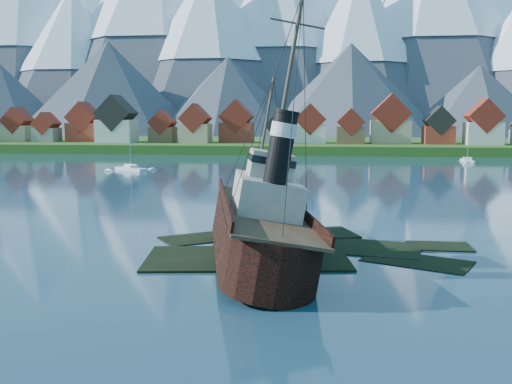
# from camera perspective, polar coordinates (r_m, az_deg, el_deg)

# --- Properties ---
(ground) EXTENTS (1400.00, 1400.00, 0.00)m
(ground) POSITION_cam_1_polar(r_m,az_deg,el_deg) (52.99, 2.64, -6.29)
(ground) COLOR #1D3C51
(ground) RESTS_ON ground
(shoal) EXTENTS (31.71, 21.24, 1.14)m
(shoal) POSITION_cam_1_polar(r_m,az_deg,el_deg) (55.06, 4.67, -6.14)
(shoal) COLOR black
(shoal) RESTS_ON ground
(shore_bank) EXTENTS (600.00, 80.00, 3.20)m
(shore_bank) POSITION_cam_1_polar(r_m,az_deg,el_deg) (221.68, 6.08, 4.32)
(shore_bank) COLOR #1C4413
(shore_bank) RESTS_ON ground
(seawall) EXTENTS (600.00, 2.50, 2.00)m
(seawall) POSITION_cam_1_polar(r_m,az_deg,el_deg) (183.76, 5.86, 3.65)
(seawall) COLOR #3F3D38
(seawall) RESTS_ON ground
(town) EXTENTS (250.96, 16.69, 17.30)m
(town) POSITION_cam_1_polar(r_m,az_deg,el_deg) (206.84, -3.25, 6.61)
(town) COLOR maroon
(town) RESTS_ON ground
(mountains) EXTENTS (965.00, 340.00, 205.00)m
(mountains) POSITION_cam_1_polar(r_m,az_deg,el_deg) (538.03, 6.77, 15.80)
(mountains) COLOR #2D333D
(mountains) RESTS_ON ground
(tugboat_wreck) EXTENTS (7.09, 30.54, 24.20)m
(tugboat_wreck) POSITION_cam_1_polar(r_m,az_deg,el_deg) (52.04, -0.02, -3.11)
(tugboat_wreck) COLOR black
(tugboat_wreck) RESTS_ON ground
(sailboat_c) EXTENTS (9.01, 6.98, 11.92)m
(sailboat_c) POSITION_cam_1_polar(r_m,az_deg,el_deg) (135.82, -12.41, 2.21)
(sailboat_c) COLOR silver
(sailboat_c) RESTS_ON ground
(sailboat_e) EXTENTS (2.89, 9.38, 10.74)m
(sailboat_e) POSITION_cam_1_polar(r_m,az_deg,el_deg) (167.70, 20.37, 2.90)
(sailboat_e) COLOR silver
(sailboat_e) RESTS_ON ground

